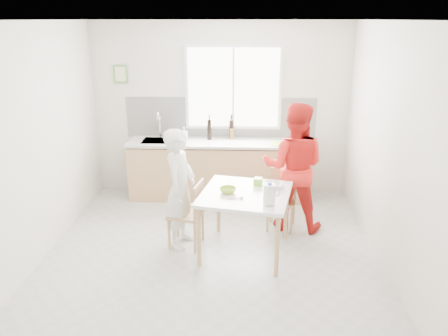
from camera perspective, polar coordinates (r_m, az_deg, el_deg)
The scene contains 21 objects.
ground at distance 5.31m, azimuth -1.77°, elevation -11.84°, with size 4.50×4.50×0.00m, color #B7B7B2.
room_shell at distance 4.68m, azimuth -1.97°, elevation 5.73°, with size 4.50×4.50×4.50m.
window at distance 6.85m, azimuth 1.23°, elevation 10.42°, with size 1.50×0.06×1.30m.
backsplash at distance 6.95m, azimuth -0.46°, elevation 6.58°, with size 3.00×0.02×0.65m, color white.
picture_frame at distance 7.09m, azimuth -13.36°, elevation 11.85°, with size 0.22×0.03×0.28m.
kitchen_counter at distance 6.90m, azimuth -0.60°, elevation -0.50°, with size 2.84×0.64×1.37m.
dining_table at distance 5.16m, azimuth 2.81°, elevation -4.05°, with size 1.19×1.19×0.78m.
chair_left at distance 5.42m, azimuth -4.40°, elevation -5.65°, with size 0.46×0.46×0.85m.
chair_far at distance 5.96m, azimuth 7.60°, elevation -3.66°, with size 0.43×0.43×0.80m.
person_white at distance 5.34m, azimuth -5.75°, elevation -2.72°, with size 0.55×0.36×1.50m, color white.
person_red at distance 5.81m, azimuth 9.07°, elevation 0.09°, with size 0.84×0.65×1.72m, color red.
bowl_green at distance 5.11m, azimuth 0.52°, elevation -2.92°, with size 0.19×0.19×0.06m, color #9ABB2B.
bowl_white at distance 5.31m, azimuth 6.53°, elevation -2.24°, with size 0.22×0.22×0.05m, color silver.
milk_jug at distance 4.78m, azimuth 6.01°, elevation -3.35°, with size 0.19×0.14×0.24m.
green_box at distance 5.36m, azimuth 4.46°, elevation -1.77°, with size 0.10×0.10×0.09m, color #78D130.
spoon at distance 4.94m, azimuth 1.42°, elevation -3.97°, with size 0.01×0.01×0.16m, color #A5A5AA.
cutting_board at distance 6.64m, azimuth 7.81°, elevation 3.14°, with size 0.35×0.25×0.01m, color #9FD130.
wine_bottle_a at distance 6.82m, azimuth -1.92°, elevation 5.06°, with size 0.07×0.07×0.32m, color black.
wine_bottle_b at distance 6.89m, azimuth 0.98°, elevation 5.13°, with size 0.07×0.07×0.30m, color black.
jar_amber at distance 6.85m, azimuth 1.02°, elevation 4.45°, with size 0.06×0.06×0.16m, color #8F5F1F.
soap_bottle at distance 6.85m, azimuth -5.24°, elevation 4.52°, with size 0.09×0.09×0.20m, color #999999.
Camera 1 is at (0.37, -4.54, 2.71)m, focal length 35.00 mm.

